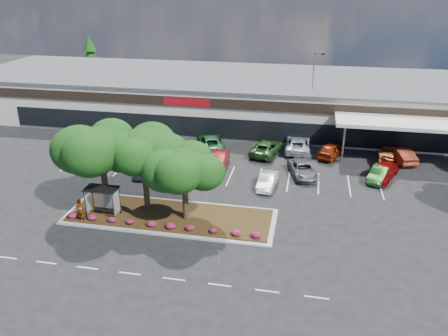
% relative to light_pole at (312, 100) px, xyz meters
% --- Properties ---
extents(ground, '(160.00, 160.00, 0.00)m').
position_rel_light_pole_xyz_m(ground, '(-9.29, -27.81, -4.79)').
color(ground, black).
rests_on(ground, ground).
extents(retail_store, '(80.40, 25.20, 6.25)m').
position_rel_light_pole_xyz_m(retail_store, '(-9.23, 6.10, -1.63)').
color(retail_store, silver).
rests_on(retail_store, ground).
extents(landscape_island, '(18.00, 6.00, 0.26)m').
position_rel_light_pole_xyz_m(landscape_island, '(-11.29, -23.81, -4.66)').
color(landscape_island, '#A8A7A2').
rests_on(landscape_island, ground).
extents(lane_markings, '(33.12, 20.06, 0.01)m').
position_rel_light_pole_xyz_m(lane_markings, '(-9.44, -17.39, -4.78)').
color(lane_markings, silver).
rests_on(lane_markings, ground).
extents(shrub_row, '(17.00, 0.80, 0.50)m').
position_rel_light_pole_xyz_m(shrub_row, '(-11.29, -25.91, -4.28)').
color(shrub_row, maroon).
rests_on(shrub_row, landscape_island).
extents(bus_shelter, '(2.75, 1.55, 2.59)m').
position_rel_light_pole_xyz_m(bus_shelter, '(-16.79, -24.86, -2.48)').
color(bus_shelter, black).
rests_on(bus_shelter, landscape_island).
extents(island_tree_west, '(7.20, 7.20, 7.89)m').
position_rel_light_pole_xyz_m(island_tree_west, '(-17.29, -23.31, -0.58)').
color(island_tree_west, '#103C10').
rests_on(island_tree_west, landscape_island).
extents(island_tree_mid, '(6.60, 6.60, 7.32)m').
position_rel_light_pole_xyz_m(island_tree_mid, '(-13.79, -22.61, -0.87)').
color(island_tree_mid, '#103C10').
rests_on(island_tree_mid, landscape_island).
extents(island_tree_east, '(5.80, 5.80, 6.50)m').
position_rel_light_pole_xyz_m(island_tree_east, '(-9.79, -24.11, -1.28)').
color(island_tree_east, '#103C10').
rests_on(island_tree_east, landscape_island).
extents(conifer_north_west, '(4.40, 4.40, 10.00)m').
position_rel_light_pole_xyz_m(conifer_north_west, '(-39.29, 18.19, 0.21)').
color(conifer_north_west, '#103C10').
rests_on(conifer_north_west, ground).
extents(person_waiting, '(0.75, 0.52, 1.97)m').
position_rel_light_pole_xyz_m(person_waiting, '(-18.31, -26.11, -3.54)').
color(person_waiting, '#594C47').
rests_on(person_waiting, landscape_island).
extents(light_pole, '(1.40, 0.81, 10.74)m').
position_rel_light_pole_xyz_m(light_pole, '(0.00, 0.00, 0.00)').
color(light_pole, '#A8A7A2').
rests_on(light_pole, ground).
extents(survey_stake, '(0.07, 0.14, 1.12)m').
position_rel_light_pole_xyz_m(survey_stake, '(-5.83, -29.53, -4.07)').
color(survey_stake, tan).
rests_on(survey_stake, ground).
extents(car_0, '(2.90, 4.45, 1.41)m').
position_rel_light_pole_xyz_m(car_0, '(-22.94, -12.29, -4.08)').
color(car_0, silver).
rests_on(car_0, ground).
extents(car_1, '(3.65, 5.37, 1.44)m').
position_rel_light_pole_xyz_m(car_1, '(-17.19, -15.15, -4.07)').
color(car_1, '#B5B8C2').
rests_on(car_1, ground).
extents(car_2, '(4.09, 6.40, 1.64)m').
position_rel_light_pole_xyz_m(car_2, '(-12.69, -13.84, -3.97)').
color(car_2, white).
rests_on(car_2, ground).
extents(car_3, '(4.26, 6.16, 1.56)m').
position_rel_light_pole_xyz_m(car_3, '(-12.79, -13.00, -4.01)').
color(car_3, '#585961').
rests_on(car_3, ground).
extents(car_4, '(1.91, 5.25, 1.72)m').
position_rel_light_pole_xyz_m(car_4, '(-9.56, -12.62, -3.93)').
color(car_4, maroon).
rests_on(car_4, ground).
extents(car_5, '(1.85, 4.24, 1.36)m').
position_rel_light_pole_xyz_m(car_5, '(-3.71, -16.25, -4.11)').
color(car_5, silver).
rests_on(car_5, ground).
extents(car_6, '(3.67, 5.55, 1.42)m').
position_rel_light_pole_xyz_m(car_6, '(-0.44, -12.83, -4.08)').
color(car_6, slate).
rests_on(car_6, ground).
extents(car_7, '(3.09, 4.68, 1.46)m').
position_rel_light_pole_xyz_m(car_7, '(7.21, -12.41, -4.06)').
color(car_7, '#22561E').
rests_on(car_7, ground).
extents(car_8, '(4.11, 5.68, 1.53)m').
position_rel_light_pole_xyz_m(car_8, '(7.62, -11.89, -4.02)').
color(car_8, '#7F0607').
rests_on(car_8, ground).
extents(car_9, '(2.87, 5.69, 1.54)m').
position_rel_light_pole_xyz_m(car_9, '(-18.52, -8.37, -4.02)').
color(car_9, '#175621').
rests_on(car_9, ground).
extents(car_10, '(3.06, 5.64, 1.55)m').
position_rel_light_pole_xyz_m(car_10, '(-18.72, -7.52, -4.01)').
color(car_10, white).
rests_on(car_10, ground).
extents(car_11, '(4.83, 6.81, 1.72)m').
position_rel_light_pole_xyz_m(car_11, '(-11.61, -6.99, -3.93)').
color(car_11, '#184E25').
rests_on(car_11, ground).
extents(car_12, '(2.49, 4.28, 1.37)m').
position_rel_light_pole_xyz_m(car_12, '(-11.38, -6.24, -4.11)').
color(car_12, slate).
rests_on(car_12, ground).
extents(car_13, '(3.86, 6.29, 1.63)m').
position_rel_light_pole_xyz_m(car_13, '(-4.77, -7.49, -3.98)').
color(car_13, '#254F1F').
rests_on(car_13, ground).
extents(car_14, '(2.96, 6.21, 1.71)m').
position_rel_light_pole_xyz_m(car_14, '(-1.27, -5.75, -3.93)').
color(car_14, '#9EA4AA').
rests_on(car_14, ground).
extents(car_15, '(3.62, 5.39, 1.70)m').
position_rel_light_pole_xyz_m(car_15, '(2.60, -6.75, -3.94)').
color(car_15, maroon).
rests_on(car_15, ground).
extents(car_16, '(3.33, 5.38, 1.67)m').
position_rel_light_pole_xyz_m(car_16, '(10.04, -6.68, -3.95)').
color(car_16, maroon).
rests_on(car_16, ground).
extents(car_17, '(1.65, 4.28, 1.39)m').
position_rel_light_pole_xyz_m(car_17, '(8.31, -7.74, -4.09)').
color(car_17, brown).
rests_on(car_17, ground).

